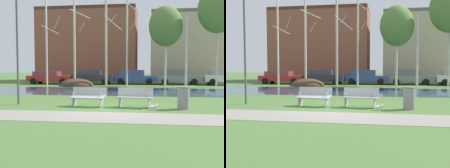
% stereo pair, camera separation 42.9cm
% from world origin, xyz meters
% --- Properties ---
extents(ground_plane, '(120.00, 120.00, 0.00)m').
position_xyz_m(ground_plane, '(0.00, 10.00, 0.00)').
color(ground_plane, '#476B33').
extents(paved_path_strip, '(60.00, 2.12, 0.01)m').
position_xyz_m(paved_path_strip, '(0.00, -1.76, 0.01)').
color(paved_path_strip, gray).
rests_on(paved_path_strip, ground).
extents(river_band, '(80.00, 6.57, 0.01)m').
position_xyz_m(river_band, '(0.00, 8.76, 0.00)').
color(river_band, '#284256').
rests_on(river_band, ground).
extents(soil_mound, '(3.25, 2.83, 1.42)m').
position_xyz_m(soil_mound, '(-5.06, 13.82, 0.00)').
color(soil_mound, '#423021').
rests_on(soil_mound, ground).
extents(bench_left, '(1.65, 0.74, 0.87)m').
position_xyz_m(bench_left, '(-1.05, 0.83, 0.47)').
color(bench_left, '#9EA0A3').
rests_on(bench_left, ground).
extents(bench_right, '(1.65, 0.74, 0.87)m').
position_xyz_m(bench_right, '(1.07, 0.83, 0.47)').
color(bench_right, '#9EA0A3').
rests_on(bench_right, ground).
extents(trash_bin, '(0.53, 0.53, 0.96)m').
position_xyz_m(trash_bin, '(3.16, 0.58, 0.50)').
color(trash_bin, gray).
rests_on(trash_bin, ground).
extents(seagull, '(0.44, 0.17, 0.26)m').
position_xyz_m(seagull, '(1.88, 0.17, 0.13)').
color(seagull, white).
rests_on(seagull, ground).
extents(streetlamp, '(0.32, 0.32, 6.10)m').
position_xyz_m(streetlamp, '(-4.53, 1.08, 4.00)').
color(streetlamp, '#4C4C51').
rests_on(streetlamp, ground).
extents(birch_far_left, '(1.51, 2.67, 9.12)m').
position_xyz_m(birch_far_left, '(-7.98, 14.03, 4.62)').
color(birch_far_left, beige).
rests_on(birch_far_left, ground).
extents(birch_left, '(1.64, 2.55, 8.75)m').
position_xyz_m(birch_left, '(-5.20, 13.86, 4.46)').
color(birch_left, beige).
rests_on(birch_left, ground).
extents(birch_center_left, '(1.58, 2.45, 8.11)m').
position_xyz_m(birch_center_left, '(-2.23, 13.97, 4.15)').
color(birch_center_left, beige).
rests_on(birch_center_left, ground).
extents(birch_center, '(1.10, 1.92, 9.27)m').
position_xyz_m(birch_center, '(-0.34, 14.36, 4.70)').
color(birch_center, beige).
rests_on(birch_center, ground).
extents(birch_center_right, '(3.10, 3.10, 7.40)m').
position_xyz_m(birch_center_right, '(3.18, 14.75, 5.52)').
color(birch_center_right, beige).
rests_on(birch_center_right, ground).
extents(birch_right, '(1.42, 2.53, 6.29)m').
position_xyz_m(birch_right, '(4.97, 13.68, 3.22)').
color(birch_right, beige).
rests_on(birch_right, ground).
extents(birch_far_right, '(3.48, 3.48, 8.95)m').
position_xyz_m(birch_far_right, '(7.65, 14.27, 6.85)').
color(birch_far_right, '#BCB7A8').
rests_on(birch_far_right, ground).
extents(parked_van_nearest_red, '(4.75, 2.05, 1.33)m').
position_xyz_m(parked_van_nearest_red, '(-8.58, 16.36, 0.72)').
color(parked_van_nearest_red, maroon).
rests_on(parked_van_nearest_red, ground).
extents(parked_sedan_second_dark, '(4.20, 2.12, 1.46)m').
position_xyz_m(parked_sedan_second_dark, '(-4.08, 16.56, 0.78)').
color(parked_sedan_second_dark, '#282B30').
rests_on(parked_sedan_second_dark, ground).
extents(parked_hatch_third_blue, '(4.43, 2.11, 1.48)m').
position_xyz_m(parked_hatch_third_blue, '(0.19, 17.32, 0.78)').
color(parked_hatch_third_blue, '#2D4793').
rests_on(parked_hatch_third_blue, ground).
extents(parked_wagon_fourth_grey, '(4.32, 2.09, 1.52)m').
position_xyz_m(parked_wagon_fourth_grey, '(4.59, 17.44, 0.79)').
color(parked_wagon_fourth_grey, slate).
rests_on(parked_wagon_fourth_grey, ground).
extents(building_brick_low, '(12.27, 6.53, 9.08)m').
position_xyz_m(building_brick_low, '(-6.07, 24.23, 4.54)').
color(building_brick_low, brown).
rests_on(building_brick_low, ground).
extents(building_beige_block, '(11.99, 8.47, 8.35)m').
position_xyz_m(building_beige_block, '(7.90, 25.00, 4.17)').
color(building_beige_block, '#BCAD8E').
rests_on(building_beige_block, ground).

